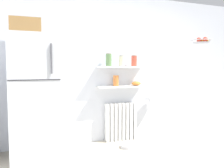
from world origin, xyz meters
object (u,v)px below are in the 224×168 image
at_px(refrigerator, 35,93).
at_px(storage_jar_1, 122,61).
at_px(hanging_fruit_basket, 202,40).
at_px(storage_jar_0, 109,60).
at_px(vase, 116,81).
at_px(pet_food_bowl, 127,146).
at_px(radiator, 121,122).
at_px(storage_jar_2, 134,61).
at_px(shelf_bowl, 136,83).

distance_m(refrigerator, storage_jar_1, 1.56).
relative_size(refrigerator, hanging_fruit_basket, 5.96).
bearing_deg(storage_jar_0, vase, 0.00).
distance_m(refrigerator, hanging_fruit_basket, 2.91).
bearing_deg(storage_jar_1, pet_food_bowl, -96.93).
distance_m(radiator, pet_food_bowl, 0.51).
relative_size(pet_food_bowl, hanging_fruit_basket, 0.66).
relative_size(storage_jar_2, hanging_fruit_basket, 0.62).
bearing_deg(pet_food_bowl, storage_jar_1, 83.07).
xyz_separation_m(storage_jar_2, pet_food_bowl, (-0.29, -0.37, -1.41)).
distance_m(refrigerator, vase, 1.38).
relative_size(storage_jar_2, pet_food_bowl, 0.93).
bearing_deg(pet_food_bowl, hanging_fruit_basket, -3.94).
height_order(storage_jar_1, vase, storage_jar_1).
bearing_deg(vase, pet_food_bowl, -80.12).
bearing_deg(hanging_fruit_basket, radiator, 159.58).
height_order(refrigerator, storage_jar_1, refrigerator).
bearing_deg(radiator, hanging_fruit_basket, -20.42).
bearing_deg(storage_jar_0, pet_food_bowl, -61.87).
relative_size(radiator, pet_food_bowl, 3.08).
relative_size(storage_jar_1, vase, 1.02).
distance_m(storage_jar_1, storage_jar_2, 0.24).
distance_m(storage_jar_1, pet_food_bowl, 1.45).
xyz_separation_m(storage_jar_1, hanging_fruit_basket, (1.32, -0.46, 0.36)).
distance_m(radiator, shelf_bowl, 0.74).
xyz_separation_m(storage_jar_0, hanging_fruit_basket, (1.56, -0.46, 0.34)).
xyz_separation_m(refrigerator, radiator, (1.46, 0.26, -0.60)).
bearing_deg(storage_jar_2, pet_food_bowl, -127.86).
bearing_deg(hanging_fruit_basket, vase, 162.10).
height_order(vase, hanging_fruit_basket, hanging_fruit_basket).
xyz_separation_m(refrigerator, shelf_bowl, (1.74, 0.23, 0.09)).
distance_m(pet_food_bowl, hanging_fruit_basket, 2.23).
distance_m(storage_jar_0, storage_jar_2, 0.48).
bearing_deg(storage_jar_2, storage_jar_0, -180.00).
bearing_deg(storage_jar_1, storage_jar_2, -0.00).
xyz_separation_m(storage_jar_1, storage_jar_2, (0.24, -0.00, 0.01)).
bearing_deg(hanging_fruit_basket, pet_food_bowl, 176.06).
distance_m(storage_jar_1, hanging_fruit_basket, 1.44).
bearing_deg(shelf_bowl, pet_food_bowl, -131.86).
relative_size(vase, hanging_fruit_basket, 0.57).
bearing_deg(refrigerator, radiator, 10.10).
relative_size(radiator, storage_jar_1, 3.52).
xyz_separation_m(radiator, shelf_bowl, (0.28, -0.03, 0.69)).
bearing_deg(hanging_fruit_basket, storage_jar_1, 160.73).
height_order(storage_jar_2, hanging_fruit_basket, hanging_fruit_basket).
xyz_separation_m(storage_jar_2, vase, (-0.35, 0.00, -0.35)).
bearing_deg(pet_food_bowl, refrigerator, 174.45).
bearing_deg(storage_jar_2, refrigerator, -172.30).
bearing_deg(hanging_fruit_basket, shelf_bowl, 155.97).
distance_m(refrigerator, shelf_bowl, 1.76).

